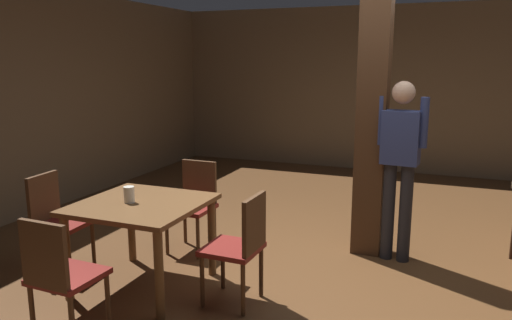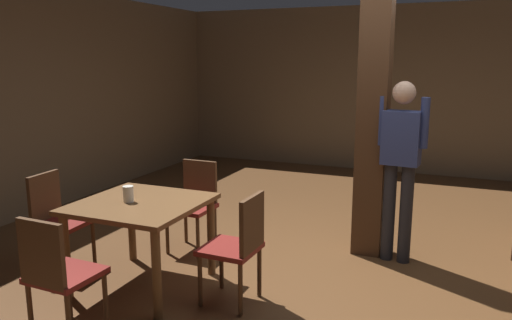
{
  "view_description": "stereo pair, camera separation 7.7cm",
  "coord_description": "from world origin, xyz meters",
  "px_view_note": "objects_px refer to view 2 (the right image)",
  "views": [
    {
      "loc": [
        0.85,
        -4.27,
        1.92
      ],
      "look_at": [
        -0.87,
        0.05,
        0.97
      ],
      "focal_mm": 35.0,
      "sensor_mm": 36.0,
      "label": 1
    },
    {
      "loc": [
        0.93,
        -4.24,
        1.92
      ],
      "look_at": [
        -0.87,
        0.05,
        0.97
      ],
      "focal_mm": 35.0,
      "sensor_mm": 36.0,
      "label": 2
    }
  ],
  "objects_px": {
    "chair_east": "(239,243)",
    "dining_table": "(141,215)",
    "chair_west": "(56,216)",
    "chair_south": "(57,271)",
    "napkin_cup": "(128,194)",
    "standing_person": "(400,159)",
    "chair_north": "(195,201)"
  },
  "relations": [
    {
      "from": "chair_west",
      "to": "napkin_cup",
      "type": "bearing_deg",
      "value": -2.65
    },
    {
      "from": "chair_north",
      "to": "napkin_cup",
      "type": "relative_size",
      "value": 6.56
    },
    {
      "from": "dining_table",
      "to": "chair_south",
      "type": "xyz_separation_m",
      "value": [
        -0.02,
        -0.93,
        -0.13
      ]
    },
    {
      "from": "chair_west",
      "to": "chair_south",
      "type": "bearing_deg",
      "value": -45.65
    },
    {
      "from": "chair_south",
      "to": "chair_north",
      "type": "distance_m",
      "value": 1.86
    },
    {
      "from": "dining_table",
      "to": "standing_person",
      "type": "xyz_separation_m",
      "value": [
        1.92,
        1.4,
        0.37
      ]
    },
    {
      "from": "chair_west",
      "to": "chair_south",
      "type": "relative_size",
      "value": 1.0
    },
    {
      "from": "chair_east",
      "to": "chair_north",
      "type": "height_order",
      "value": "same"
    },
    {
      "from": "chair_east",
      "to": "chair_west",
      "type": "relative_size",
      "value": 1.0
    },
    {
      "from": "chair_east",
      "to": "chair_south",
      "type": "relative_size",
      "value": 1.0
    },
    {
      "from": "chair_east",
      "to": "standing_person",
      "type": "height_order",
      "value": "standing_person"
    },
    {
      "from": "chair_east",
      "to": "chair_south",
      "type": "distance_m",
      "value": 1.32
    },
    {
      "from": "chair_west",
      "to": "standing_person",
      "type": "bearing_deg",
      "value": 26.23
    },
    {
      "from": "chair_east",
      "to": "dining_table",
      "type": "bearing_deg",
      "value": -178.73
    },
    {
      "from": "chair_south",
      "to": "chair_north",
      "type": "xyz_separation_m",
      "value": [
        0.0,
        1.86,
        0.0
      ]
    },
    {
      "from": "napkin_cup",
      "to": "chair_north",
      "type": "bearing_deg",
      "value": 86.13
    },
    {
      "from": "chair_east",
      "to": "chair_south",
      "type": "height_order",
      "value": "same"
    },
    {
      "from": "chair_west",
      "to": "chair_south",
      "type": "distance_m",
      "value": 1.3
    },
    {
      "from": "chair_west",
      "to": "standing_person",
      "type": "xyz_separation_m",
      "value": [
        2.85,
        1.4,
        0.5
      ]
    },
    {
      "from": "chair_south",
      "to": "napkin_cup",
      "type": "xyz_separation_m",
      "value": [
        -0.06,
        0.89,
        0.31
      ]
    },
    {
      "from": "dining_table",
      "to": "chair_south",
      "type": "relative_size",
      "value": 1.12
    },
    {
      "from": "dining_table",
      "to": "standing_person",
      "type": "relative_size",
      "value": 0.58
    },
    {
      "from": "dining_table",
      "to": "napkin_cup",
      "type": "distance_m",
      "value": 0.21
    },
    {
      "from": "dining_table",
      "to": "chair_south",
      "type": "distance_m",
      "value": 0.94
    },
    {
      "from": "chair_west",
      "to": "napkin_cup",
      "type": "height_order",
      "value": "chair_west"
    },
    {
      "from": "dining_table",
      "to": "napkin_cup",
      "type": "bearing_deg",
      "value": -151.61
    },
    {
      "from": "chair_east",
      "to": "chair_west",
      "type": "distance_m",
      "value": 1.82
    },
    {
      "from": "chair_west",
      "to": "chair_north",
      "type": "height_order",
      "value": "same"
    },
    {
      "from": "chair_west",
      "to": "napkin_cup",
      "type": "relative_size",
      "value": 6.56
    },
    {
      "from": "chair_east",
      "to": "napkin_cup",
      "type": "xyz_separation_m",
      "value": [
        -0.98,
        -0.07,
        0.31
      ]
    },
    {
      "from": "dining_table",
      "to": "chair_east",
      "type": "xyz_separation_m",
      "value": [
        0.89,
        0.02,
        -0.13
      ]
    },
    {
      "from": "standing_person",
      "to": "chair_east",
      "type": "bearing_deg",
      "value": -126.77
    }
  ]
}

